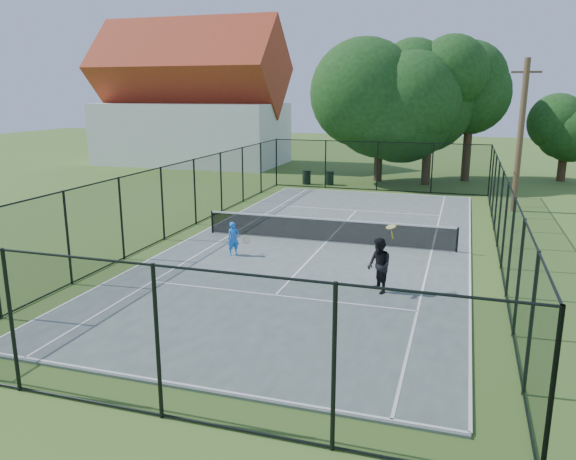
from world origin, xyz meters
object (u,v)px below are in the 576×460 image
(trash_bin_right, at_px, (330,178))
(trash_bin_left, at_px, (307,177))
(tennis_net, at_px, (327,229))
(utility_pole, at_px, (520,135))
(player_blue, at_px, (234,239))
(player_black, at_px, (379,265))

(trash_bin_right, bearing_deg, trash_bin_left, -172.16)
(tennis_net, bearing_deg, trash_bin_left, 108.73)
(trash_bin_left, height_order, trash_bin_right, trash_bin_left)
(utility_pole, relative_size, player_blue, 6.08)
(utility_pole, bearing_deg, tennis_net, -130.16)
(trash_bin_left, distance_m, player_black, 20.71)
(trash_bin_right, bearing_deg, player_black, -72.55)
(trash_bin_left, distance_m, utility_pole, 13.77)
(trash_bin_left, distance_m, trash_bin_right, 1.51)
(player_blue, height_order, player_black, player_black)
(tennis_net, distance_m, utility_pole, 12.21)
(trash_bin_left, distance_m, player_blue, 17.01)
(trash_bin_left, xyz_separation_m, player_black, (7.62, -19.26, 0.42))
(tennis_net, relative_size, player_black, 4.98)
(trash_bin_left, xyz_separation_m, player_blue, (1.95, -16.90, 0.21))
(trash_bin_left, relative_size, trash_bin_right, 1.02)
(trash_bin_left, height_order, utility_pole, utility_pole)
(trash_bin_right, bearing_deg, player_blue, -88.49)
(tennis_net, xyz_separation_m, trash_bin_left, (-4.77, 14.06, -0.11))
(trash_bin_left, xyz_separation_m, utility_pole, (12.36, -5.06, 3.35))
(utility_pole, bearing_deg, player_black, -108.49)
(player_blue, bearing_deg, tennis_net, 45.14)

